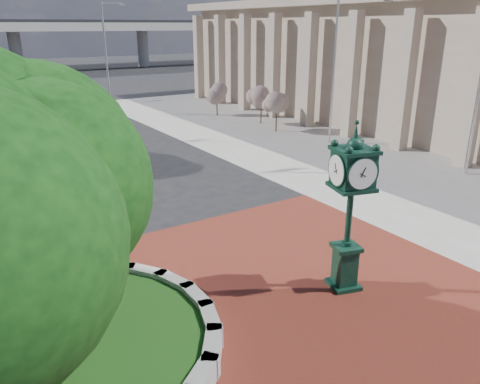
# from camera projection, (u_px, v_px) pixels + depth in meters

# --- Properties ---
(ground) EXTENTS (200.00, 200.00, 0.00)m
(ground) POSITION_uv_depth(u_px,v_px,m) (255.00, 291.00, 12.65)
(ground) COLOR black
(ground) RESTS_ON ground
(plaza) EXTENTS (12.00, 12.00, 0.04)m
(plaza) POSITION_uv_depth(u_px,v_px,m) (278.00, 308.00, 11.86)
(plaza) COLOR maroon
(plaza) RESTS_ON ground
(sidewalk) EXTENTS (20.00, 50.00, 0.04)m
(sidewalk) POSITION_uv_depth(u_px,v_px,m) (377.00, 142.00, 28.73)
(sidewalk) COLOR #9E9B93
(sidewalk) RESTS_ON ground
(planter_wall) EXTENTS (2.96, 6.77, 0.54)m
(planter_wall) POSITION_uv_depth(u_px,v_px,m) (162.00, 314.00, 11.18)
(planter_wall) COLOR #9E9B93
(planter_wall) RESTS_ON ground
(grass_bed) EXTENTS (6.10, 6.10, 0.40)m
(grass_bed) POSITION_uv_depth(u_px,v_px,m) (64.00, 350.00, 10.03)
(grass_bed) COLOR #123F12
(grass_bed) RESTS_ON ground
(civic_building) EXTENTS (17.35, 44.00, 8.60)m
(civic_building) POSITION_uv_depth(u_px,v_px,m) (436.00, 62.00, 32.74)
(civic_building) COLOR tan
(civic_building) RESTS_ON ground
(tree_planter) EXTENTS (5.20, 5.20, 6.33)m
(tree_planter) POSITION_uv_depth(u_px,v_px,m) (40.00, 197.00, 8.84)
(tree_planter) COLOR #38281C
(tree_planter) RESTS_ON ground
(post_clock) EXTENTS (1.13, 1.13, 4.55)m
(post_clock) POSITION_uv_depth(u_px,v_px,m) (350.00, 202.00, 11.97)
(post_clock) COLOR black
(post_clock) RESTS_ON ground
(parked_car) EXTENTS (2.97, 4.51, 1.43)m
(parked_car) POSITION_uv_depth(u_px,v_px,m) (32.00, 97.00, 41.75)
(parked_car) COLOR #61150D
(parked_car) RESTS_ON ground
(flagpole_b) EXTENTS (1.65, 0.23, 10.59)m
(flagpole_b) POSITION_uv_depth(u_px,v_px,m) (335.00, 50.00, 26.50)
(flagpole_b) COLOR silver
(flagpole_b) RESTS_ON ground
(street_lamp_near) EXTENTS (1.88, 0.24, 8.40)m
(street_lamp_near) POSITION_uv_depth(u_px,v_px,m) (108.00, 50.00, 36.23)
(street_lamp_near) COLOR slate
(street_lamp_near) RESTS_ON ground
(shrub_near) EXTENTS (1.20, 1.20, 2.20)m
(shrub_near) POSITION_uv_depth(u_px,v_px,m) (276.00, 108.00, 30.89)
(shrub_near) COLOR #38281C
(shrub_near) RESTS_ON ground
(shrub_mid) EXTENTS (1.20, 1.20, 2.20)m
(shrub_mid) POSITION_uv_depth(u_px,v_px,m) (261.00, 102.00, 33.45)
(shrub_mid) COLOR #38281C
(shrub_mid) RESTS_ON ground
(shrub_far) EXTENTS (1.20, 1.20, 2.20)m
(shrub_far) POSITION_uv_depth(u_px,v_px,m) (217.00, 95.00, 36.41)
(shrub_far) COLOR #38281C
(shrub_far) RESTS_ON ground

